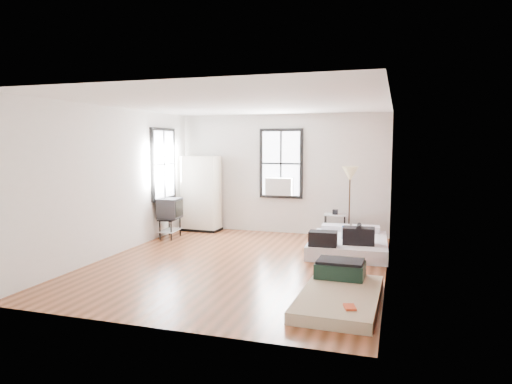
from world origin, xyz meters
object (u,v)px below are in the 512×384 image
(mattress_main, at_px, (348,243))
(tv_stand, at_px, (170,210))
(mattress_bare, at_px, (340,290))
(side_table, at_px, (335,219))
(wardrobe, at_px, (201,194))
(floor_lamp, at_px, (350,177))

(mattress_main, distance_m, tv_stand, 3.99)
(mattress_bare, relative_size, side_table, 3.02)
(wardrobe, xyz_separation_m, floor_lamp, (3.55, 0.00, 0.48))
(side_table, bearing_deg, floor_lamp, -12.45)
(mattress_bare, distance_m, floor_lamp, 4.23)
(wardrobe, height_order, side_table, wardrobe)
(wardrobe, xyz_separation_m, tv_stand, (-0.30, -1.05, -0.27))
(side_table, distance_m, floor_lamp, 1.01)
(mattress_bare, bearing_deg, tv_stand, 145.86)
(wardrobe, relative_size, floor_lamp, 1.12)
(mattress_main, height_order, side_table, side_table)
(floor_lamp, xyz_separation_m, tv_stand, (-3.85, -1.05, -0.74))
(mattress_bare, relative_size, tv_stand, 2.15)
(mattress_bare, relative_size, floor_lamp, 1.19)
(wardrobe, distance_m, tv_stand, 1.12)
(side_table, bearing_deg, wardrobe, -178.76)
(mattress_bare, height_order, side_table, side_table)
(mattress_bare, bearing_deg, side_table, 100.04)
(wardrobe, height_order, tv_stand, wardrobe)
(wardrobe, distance_m, floor_lamp, 3.58)
(wardrobe, relative_size, tv_stand, 2.03)
(mattress_main, relative_size, tv_stand, 2.29)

